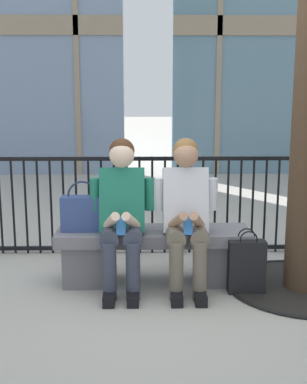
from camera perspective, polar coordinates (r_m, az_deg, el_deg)
name	(u,v)px	position (r m, az deg, el deg)	size (l,w,h in m)	color
ground_plane	(154,281)	(4.29, 0.02, -10.13)	(60.00, 60.00, 0.00)	#B2ADA3
stone_bench	(154,250)	(4.20, 0.03, -6.69)	(1.60, 0.44, 0.45)	slate
seated_person_with_phone	(122,210)	(3.98, -3.61, -2.06)	(0.52, 0.66, 1.21)	#383D4C
seated_person_companion	(186,210)	(3.99, 3.72, -2.03)	(0.52, 0.66, 1.21)	#6B6051
handbag_on_bench	(83,212)	(4.13, -8.05, -2.32)	(0.35, 0.14, 0.42)	#33477F
shopping_bag	(247,266)	(4.06, 10.56, -8.30)	(0.29, 0.12, 0.52)	black
plaza_railing	(152,205)	(4.90, -0.15, -1.46)	(8.43, 0.04, 0.96)	black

